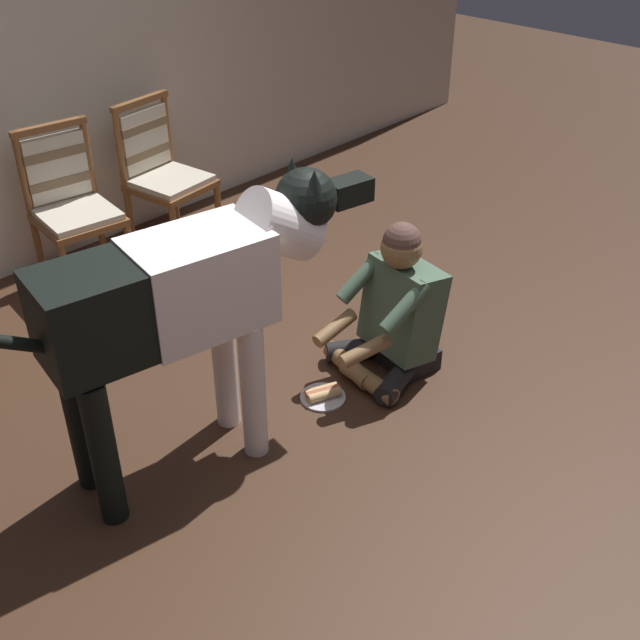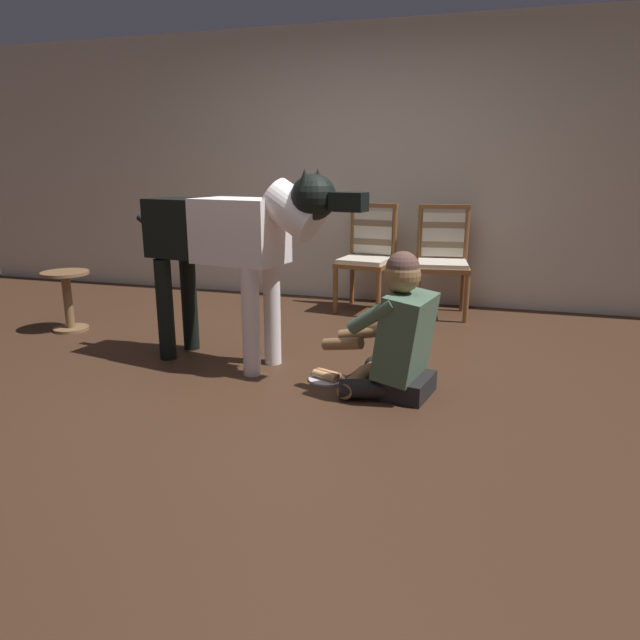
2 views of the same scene
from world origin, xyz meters
TOP-DOWN VIEW (x-y plane):
  - ground_plane at (0.00, 0.00)m, footprint 15.89×15.89m
  - back_wall at (0.00, 2.46)m, footprint 9.18×0.10m
  - dining_chair_left_of_pair at (0.11, 2.04)m, footprint 0.52×0.52m
  - dining_chair_right_of_pair at (0.79, 2.04)m, footprint 0.51×0.52m
  - person_sitting_on_floor at (0.71, -0.00)m, footprint 0.68×0.57m
  - large_dog at (-0.41, 0.21)m, footprint 1.72×0.53m
  - hot_dog_on_plate at (0.26, 0.08)m, footprint 0.23×0.23m
  - round_side_table at (-2.09, 0.60)m, footprint 0.37×0.37m

SIDE VIEW (x-z plane):
  - ground_plane at x=0.00m, z-range 0.00..0.00m
  - hot_dog_on_plate at x=0.26m, z-range -0.01..0.06m
  - round_side_table at x=-2.09m, z-range 0.04..0.54m
  - person_sitting_on_floor at x=0.71m, z-range -0.08..0.78m
  - dining_chair_left_of_pair at x=0.11m, z-range 0.05..1.03m
  - dining_chair_right_of_pair at x=0.79m, z-range 0.05..1.03m
  - large_dog at x=-0.41m, z-range 0.21..1.51m
  - back_wall at x=0.00m, z-range 0.00..2.60m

